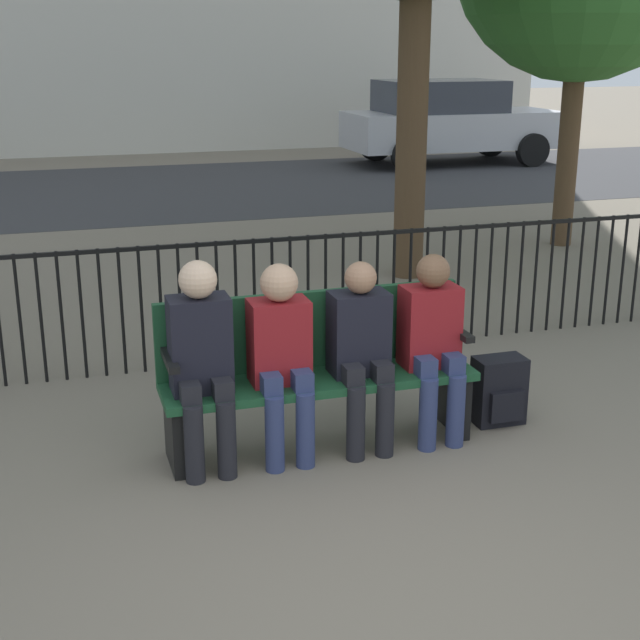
{
  "coord_description": "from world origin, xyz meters",
  "views": [
    {
      "loc": [
        -1.44,
        -2.77,
        2.34
      ],
      "look_at": [
        0.0,
        1.91,
        0.8
      ],
      "focal_mm": 50.0,
      "sensor_mm": 36.0,
      "label": 1
    }
  ],
  "objects_px": {
    "seated_person_3": "(433,337)",
    "backpack": "(499,391)",
    "seated_person_1": "(281,351)",
    "parked_car_1": "(449,121)",
    "seated_person_0": "(202,355)",
    "park_bench": "(316,365)",
    "seated_person_2": "(362,346)"
  },
  "relations": [
    {
      "from": "seated_person_3",
      "to": "backpack",
      "type": "xyz_separation_m",
      "value": [
        0.5,
        0.06,
        -0.43
      ]
    },
    {
      "from": "seated_person_0",
      "to": "seated_person_2",
      "type": "xyz_separation_m",
      "value": [
        0.94,
        -0.0,
        -0.05
      ]
    },
    {
      "from": "park_bench",
      "to": "backpack",
      "type": "relative_size",
      "value": 4.28
    },
    {
      "from": "backpack",
      "to": "parked_car_1",
      "type": "height_order",
      "value": "parked_car_1"
    },
    {
      "from": "park_bench",
      "to": "backpack",
      "type": "bearing_deg",
      "value": -3.56
    },
    {
      "from": "seated_person_1",
      "to": "seated_person_3",
      "type": "height_order",
      "value": "seated_person_1"
    },
    {
      "from": "seated_person_0",
      "to": "seated_person_3",
      "type": "height_order",
      "value": "seated_person_0"
    },
    {
      "from": "seated_person_0",
      "to": "seated_person_1",
      "type": "xyz_separation_m",
      "value": [
        0.46,
        -0.0,
        -0.02
      ]
    },
    {
      "from": "seated_person_1",
      "to": "park_bench",
      "type": "bearing_deg",
      "value": 28.36
    },
    {
      "from": "parked_car_1",
      "to": "seated_person_0",
      "type": "bearing_deg",
      "value": -120.73
    },
    {
      "from": "park_bench",
      "to": "backpack",
      "type": "distance_m",
      "value": 1.23
    },
    {
      "from": "park_bench",
      "to": "seated_person_0",
      "type": "xyz_separation_m",
      "value": [
        -0.7,
        -0.13,
        0.18
      ]
    },
    {
      "from": "park_bench",
      "to": "seated_person_0",
      "type": "bearing_deg",
      "value": -169.52
    },
    {
      "from": "seated_person_1",
      "to": "parked_car_1",
      "type": "height_order",
      "value": "parked_car_1"
    },
    {
      "from": "seated_person_2",
      "to": "backpack",
      "type": "xyz_separation_m",
      "value": [
        0.95,
        0.06,
        -0.42
      ]
    },
    {
      "from": "seated_person_1",
      "to": "seated_person_2",
      "type": "height_order",
      "value": "seated_person_1"
    },
    {
      "from": "seated_person_3",
      "to": "parked_car_1",
      "type": "height_order",
      "value": "parked_car_1"
    },
    {
      "from": "park_bench",
      "to": "parked_car_1",
      "type": "distance_m",
      "value": 13.18
    },
    {
      "from": "backpack",
      "to": "seated_person_3",
      "type": "bearing_deg",
      "value": -173.28
    },
    {
      "from": "seated_person_1",
      "to": "parked_car_1",
      "type": "xyz_separation_m",
      "value": [
        6.51,
        11.72,
        0.19
      ]
    },
    {
      "from": "seated_person_1",
      "to": "seated_person_3",
      "type": "distance_m",
      "value": 0.94
    },
    {
      "from": "seated_person_2",
      "to": "parked_car_1",
      "type": "bearing_deg",
      "value": 62.79
    },
    {
      "from": "seated_person_1",
      "to": "seated_person_3",
      "type": "relative_size",
      "value": 1.01
    },
    {
      "from": "backpack",
      "to": "parked_car_1",
      "type": "relative_size",
      "value": 0.1
    },
    {
      "from": "seated_person_0",
      "to": "park_bench",
      "type": "bearing_deg",
      "value": 10.48
    },
    {
      "from": "seated_person_1",
      "to": "parked_car_1",
      "type": "relative_size",
      "value": 0.28
    },
    {
      "from": "seated_person_2",
      "to": "backpack",
      "type": "distance_m",
      "value": 1.04
    },
    {
      "from": "seated_person_2",
      "to": "seated_person_3",
      "type": "xyz_separation_m",
      "value": [
        0.45,
        0.0,
        0.01
      ]
    },
    {
      "from": "seated_person_0",
      "to": "parked_car_1",
      "type": "relative_size",
      "value": 0.29
    },
    {
      "from": "park_bench",
      "to": "seated_person_2",
      "type": "xyz_separation_m",
      "value": [
        0.24,
        -0.13,
        0.13
      ]
    },
    {
      "from": "seated_person_0",
      "to": "seated_person_3",
      "type": "bearing_deg",
      "value": -0.15
    },
    {
      "from": "parked_car_1",
      "to": "seated_person_3",
      "type": "bearing_deg",
      "value": -115.43
    }
  ]
}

